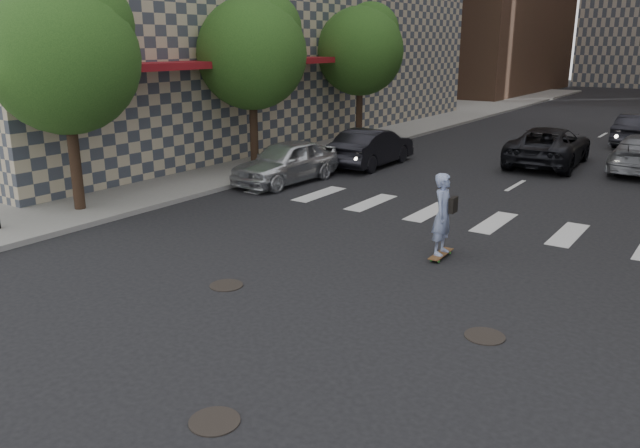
# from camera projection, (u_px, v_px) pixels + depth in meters

# --- Properties ---
(ground) EXTENTS (160.00, 160.00, 0.00)m
(ground) POSITION_uv_depth(u_px,v_px,m) (264.00, 331.00, 11.01)
(ground) COLOR black
(ground) RESTS_ON ground
(sidewalk_left) EXTENTS (13.00, 80.00, 0.15)m
(sidewalk_left) POSITION_uv_depth(u_px,v_px,m) (291.00, 132.00, 34.68)
(sidewalk_left) COLOR gray
(sidewalk_left) RESTS_ON ground
(tree_a) EXTENTS (4.20, 4.20, 6.60)m
(tree_a) POSITION_uv_depth(u_px,v_px,m) (68.00, 51.00, 17.32)
(tree_a) COLOR #382619
(tree_a) RESTS_ON sidewalk_left
(tree_b) EXTENTS (4.20, 4.20, 6.60)m
(tree_b) POSITION_uv_depth(u_px,v_px,m) (255.00, 49.00, 23.64)
(tree_b) COLOR #382619
(tree_b) RESTS_ON sidewalk_left
(tree_c) EXTENTS (4.20, 4.20, 6.60)m
(tree_c) POSITION_uv_depth(u_px,v_px,m) (363.00, 47.00, 29.97)
(tree_c) COLOR #382619
(tree_c) RESTS_ON sidewalk_left
(manhole_a) EXTENTS (0.70, 0.70, 0.02)m
(manhole_a) POSITION_uv_depth(u_px,v_px,m) (215.00, 421.00, 8.38)
(manhole_a) COLOR black
(manhole_a) RESTS_ON ground
(manhole_b) EXTENTS (0.70, 0.70, 0.02)m
(manhole_b) POSITION_uv_depth(u_px,v_px,m) (226.00, 285.00, 13.04)
(manhole_b) COLOR black
(manhole_b) RESTS_ON ground
(manhole_c) EXTENTS (0.70, 0.70, 0.02)m
(manhole_c) POSITION_uv_depth(u_px,v_px,m) (485.00, 336.00, 10.80)
(manhole_c) COLOR black
(manhole_c) RESTS_ON ground
(skateboarder) EXTENTS (0.51, 1.03, 2.03)m
(skateboarder) POSITION_uv_depth(u_px,v_px,m) (443.00, 214.00, 14.44)
(skateboarder) COLOR brown
(skateboarder) RESTS_ON ground
(silver_sedan) EXTENTS (2.05, 4.58, 1.53)m
(silver_sedan) POSITION_uv_depth(u_px,v_px,m) (286.00, 162.00, 22.34)
(silver_sedan) COLOR silver
(silver_sedan) RESTS_ON ground
(traffic_car_a) EXTENTS (1.75, 4.68, 1.53)m
(traffic_car_a) POSITION_uv_depth(u_px,v_px,m) (372.00, 147.00, 25.40)
(traffic_car_a) COLOR black
(traffic_car_a) RESTS_ON ground
(traffic_car_c) EXTENTS (2.91, 5.77, 1.56)m
(traffic_car_c) POSITION_uv_depth(u_px,v_px,m) (549.00, 146.00, 25.54)
(traffic_car_c) COLOR black
(traffic_car_c) RESTS_ON ground
(traffic_car_e) EXTENTS (1.81, 4.68, 1.52)m
(traffic_car_e) POSITION_uv_depth(u_px,v_px,m) (639.00, 130.00, 30.35)
(traffic_car_e) COLOR black
(traffic_car_e) RESTS_ON ground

